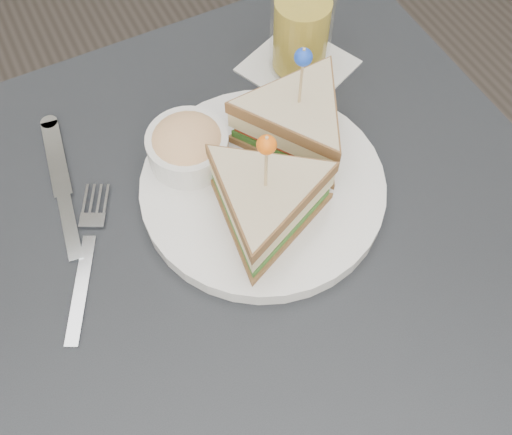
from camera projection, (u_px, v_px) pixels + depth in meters
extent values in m
plane|color=#3F3833|center=(254.00, 395.00, 1.32)|extent=(3.50, 3.50, 0.00)
cube|color=black|center=(252.00, 254.00, 0.69)|extent=(0.80, 0.80, 0.03)
cylinder|color=black|center=(8.00, 270.00, 1.09)|extent=(0.04, 0.04, 0.72)
cylinder|color=black|center=(324.00, 138.00, 1.25)|extent=(0.04, 0.04, 0.72)
cylinder|color=white|center=(263.00, 188.00, 0.71)|extent=(0.33, 0.33, 0.02)
cylinder|color=white|center=(263.00, 183.00, 0.70)|extent=(0.33, 0.33, 0.01)
cylinder|color=tan|center=(266.00, 166.00, 0.58)|extent=(0.00, 0.00, 0.10)
sphere|color=orange|center=(267.00, 145.00, 0.55)|extent=(0.02, 0.02, 0.02)
cylinder|color=tan|center=(301.00, 81.00, 0.64)|extent=(0.00, 0.00, 0.10)
sphere|color=blue|center=(303.00, 57.00, 0.60)|extent=(0.02, 0.02, 0.02)
cylinder|color=white|center=(188.00, 149.00, 0.70)|extent=(0.11, 0.11, 0.04)
ellipsoid|color=#E0B772|center=(187.00, 141.00, 0.69)|extent=(0.10, 0.10, 0.04)
cube|color=silver|center=(81.00, 289.00, 0.65)|extent=(0.08, 0.13, 0.00)
cube|color=silver|center=(92.00, 220.00, 0.69)|extent=(0.04, 0.03, 0.00)
cube|color=silver|center=(70.00, 224.00, 0.69)|extent=(0.03, 0.10, 0.01)
cube|color=silver|center=(56.00, 158.00, 0.74)|extent=(0.04, 0.13, 0.00)
cylinder|color=silver|center=(49.00, 122.00, 0.77)|extent=(0.03, 0.03, 0.00)
cube|color=silver|center=(298.00, 66.00, 0.82)|extent=(0.17, 0.17, 0.00)
cylinder|color=gold|center=(301.00, 34.00, 0.77)|extent=(0.10, 0.10, 0.11)
cylinder|color=white|center=(302.00, 19.00, 0.75)|extent=(0.11, 0.11, 0.17)
cube|color=white|center=(301.00, 15.00, 0.73)|extent=(0.02, 0.02, 0.02)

